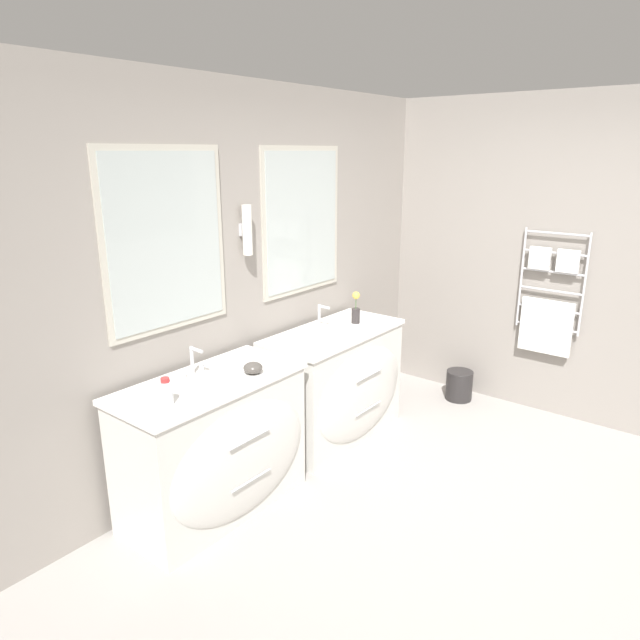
{
  "coord_description": "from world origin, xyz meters",
  "views": [
    {
      "loc": [
        -2.78,
        -0.81,
        2.15
      ],
      "look_at": [
        -0.03,
        1.36,
        1.11
      ],
      "focal_mm": 32.0,
      "sensor_mm": 36.0,
      "label": 1
    }
  ],
  "objects_px": {
    "amenity_bowl": "(253,368)",
    "vanity_left": "(217,446)",
    "toiletry_bottle": "(166,392)",
    "flower_vase": "(356,310)",
    "waste_bin": "(459,385)",
    "vanity_right": "(337,383)"
  },
  "relations": [
    {
      "from": "toiletry_bottle",
      "to": "flower_vase",
      "type": "relative_size",
      "value": 0.61
    },
    {
      "from": "vanity_left",
      "to": "amenity_bowl",
      "type": "relative_size",
      "value": 9.92
    },
    {
      "from": "vanity_right",
      "to": "amenity_bowl",
      "type": "height_order",
      "value": "amenity_bowl"
    },
    {
      "from": "vanity_right",
      "to": "flower_vase",
      "type": "height_order",
      "value": "flower_vase"
    },
    {
      "from": "toiletry_bottle",
      "to": "waste_bin",
      "type": "relative_size",
      "value": 0.58
    },
    {
      "from": "flower_vase",
      "to": "toiletry_bottle",
      "type": "bearing_deg",
      "value": -177.76
    },
    {
      "from": "vanity_left",
      "to": "amenity_bowl",
      "type": "bearing_deg",
      "value": -22.84
    },
    {
      "from": "vanity_left",
      "to": "toiletry_bottle",
      "type": "xyz_separation_m",
      "value": [
        -0.37,
        -0.05,
        0.49
      ]
    },
    {
      "from": "vanity_left",
      "to": "toiletry_bottle",
      "type": "distance_m",
      "value": 0.62
    },
    {
      "from": "toiletry_bottle",
      "to": "amenity_bowl",
      "type": "distance_m",
      "value": 0.6
    },
    {
      "from": "waste_bin",
      "to": "flower_vase",
      "type": "bearing_deg",
      "value": 154.43
    },
    {
      "from": "vanity_right",
      "to": "toiletry_bottle",
      "type": "relative_size",
      "value": 7.57
    },
    {
      "from": "amenity_bowl",
      "to": "flower_vase",
      "type": "bearing_deg",
      "value": 5.32
    },
    {
      "from": "toiletry_bottle",
      "to": "waste_bin",
      "type": "height_order",
      "value": "toiletry_bottle"
    },
    {
      "from": "amenity_bowl",
      "to": "vanity_right",
      "type": "bearing_deg",
      "value": 5.66
    },
    {
      "from": "vanity_right",
      "to": "toiletry_bottle",
      "type": "height_order",
      "value": "toiletry_bottle"
    },
    {
      "from": "amenity_bowl",
      "to": "vanity_left",
      "type": "bearing_deg",
      "value": 157.16
    },
    {
      "from": "amenity_bowl",
      "to": "flower_vase",
      "type": "xyz_separation_m",
      "value": [
        1.25,
        0.12,
        0.07
      ]
    },
    {
      "from": "toiletry_bottle",
      "to": "flower_vase",
      "type": "distance_m",
      "value": 1.85
    },
    {
      "from": "toiletry_bottle",
      "to": "vanity_left",
      "type": "bearing_deg",
      "value": 8.44
    },
    {
      "from": "toiletry_bottle",
      "to": "amenity_bowl",
      "type": "height_order",
      "value": "toiletry_bottle"
    },
    {
      "from": "vanity_left",
      "to": "toiletry_bottle",
      "type": "height_order",
      "value": "toiletry_bottle"
    }
  ]
}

